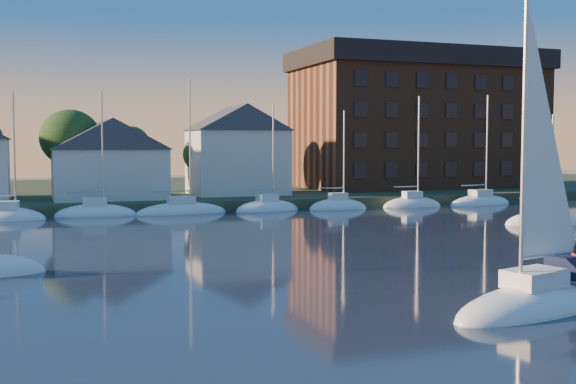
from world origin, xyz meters
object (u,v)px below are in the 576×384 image
condo_block (417,119)px  clubhouse_east (237,149)px  drifting_sailboat_right (543,224)px  hero_sailboat (536,296)px  clubhouse_centre (109,158)px

condo_block → clubhouse_east: bearing=-167.1°
drifting_sailboat_right → hero_sailboat: bearing=-108.3°
clubhouse_east → hero_sailboat: 53.93m
condo_block → hero_sailboat: size_ratio=2.27×
clubhouse_east → hero_sailboat: (-2.97, -53.57, -5.42)m
clubhouse_centre → drifting_sailboat_right: bearing=-40.8°
clubhouse_centre → condo_block: condo_block is taller
clubhouse_centre → drifting_sailboat_right: clubhouse_centre is taller
clubhouse_centre → hero_sailboat: size_ratio=0.85×
condo_block → drifting_sailboat_right: size_ratio=3.09×
condo_block → drifting_sailboat_right: 37.39m
clubhouse_east → drifting_sailboat_right: (17.40, -29.13, -5.90)m
hero_sailboat → drifting_sailboat_right: bearing=-144.6°
clubhouse_east → drifting_sailboat_right: bearing=-59.1°
drifting_sailboat_right → condo_block: bearing=97.8°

